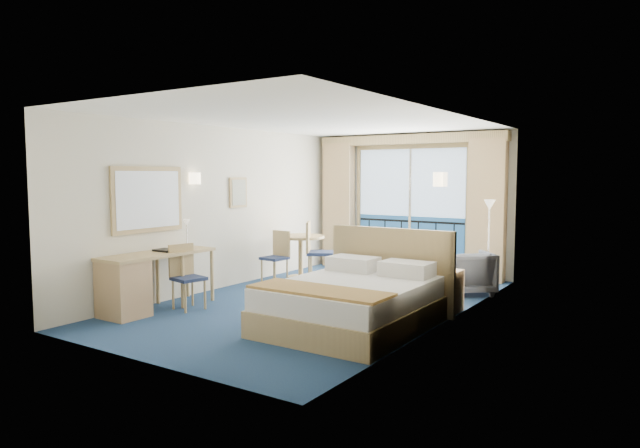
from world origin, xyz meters
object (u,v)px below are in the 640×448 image
Objects in this scene: bed at (354,301)px; table_chair_a at (315,248)px; round_table at (301,246)px; desk_chair at (186,272)px; desk at (131,283)px; armchair at (468,272)px; floor_lamp at (489,221)px; nightstand at (444,291)px; table_chair_b at (277,253)px.

table_chair_a is at bearing 132.98° from bed.
round_table is at bearing 136.44° from bed.
desk_chair is at bearing 142.32° from table_chair_a.
bed is at bearing 22.08° from desk.
desk reaches higher than round_table.
round_table is at bearing -33.08° from armchair.
floor_lamp is 1.62× the size of desk_chair.
floor_lamp is at bearing 16.79° from round_table.
nightstand is 0.63× the size of desk_chair.
armchair is 0.86× the size of round_table.
desk is 3.49m from table_chair_a.
round_table is at bearing 85.41° from desk.
desk_chair is 0.86× the size of table_chair_a.
desk_chair is 2.31m from table_chair_b.
desk_chair is 2.87m from round_table.
armchair is 0.83× the size of table_chair_b.
desk_chair is 2.75m from table_chair_a.
table_chair_b is (-3.15, -0.91, 0.17)m from armchair.
bed is 3.80× the size of nightstand.
nightstand is at bearing -2.75° from table_chair_b.
desk_chair is (0.31, 0.69, 0.07)m from desk.
armchair is at bearing -102.82° from floor_lamp.
table_chair_b reaches higher than nightstand.
nightstand is 0.34× the size of desk.
bed is 2.43× the size of table_chair_b.
table_chair_b is (-3.29, -1.53, -0.62)m from floor_lamp.
bed reaches higher than desk.
nightstand is at bearing 55.67° from armchair.
bed reaches higher than desk_chair.
floor_lamp reaches higher than table_chair_a.
nightstand is (0.63, 1.42, -0.04)m from bed.
table_chair_a is (-2.11, 2.26, 0.28)m from bed.
nightstand is 2.13m from floor_lamp.
bed is 1.28× the size of desk.
armchair is 0.70× the size of table_chair_a.
armchair is at bearing 95.18° from nightstand.
bed is 1.49× the size of floor_lamp.
armchair is 0.51× the size of floor_lamp.
table_chair_b is (0.18, 2.99, 0.07)m from desk.
bed is 3.23m from table_chair_b.
bed is 2.93× the size of armchair.
bed is at bearing -100.89° from floor_lamp.
floor_lamp reaches higher than nightstand.
desk_chair is (-3.16, -3.83, -0.61)m from floor_lamp.
round_table reaches higher than nightstand.
armchair is 5.13m from desk.
floor_lamp is (0.65, 3.37, 0.80)m from bed.
floor_lamp is 3.37m from round_table.
table_chair_b reaches higher than round_table.
table_chair_a reaches higher than table_chair_b.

